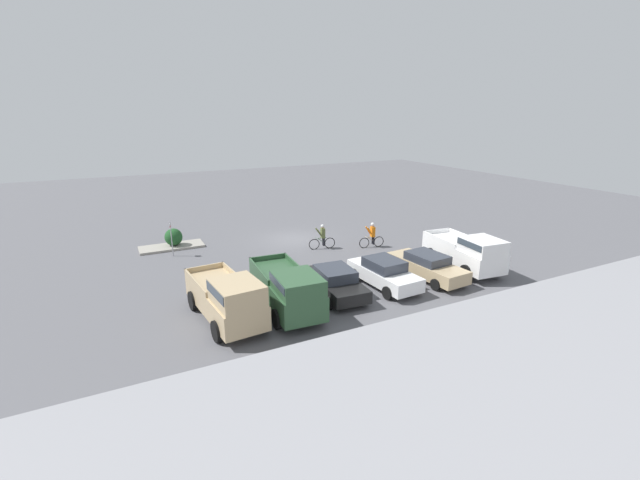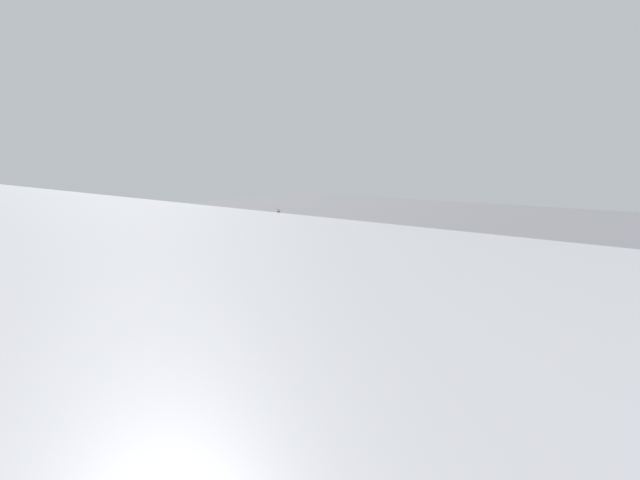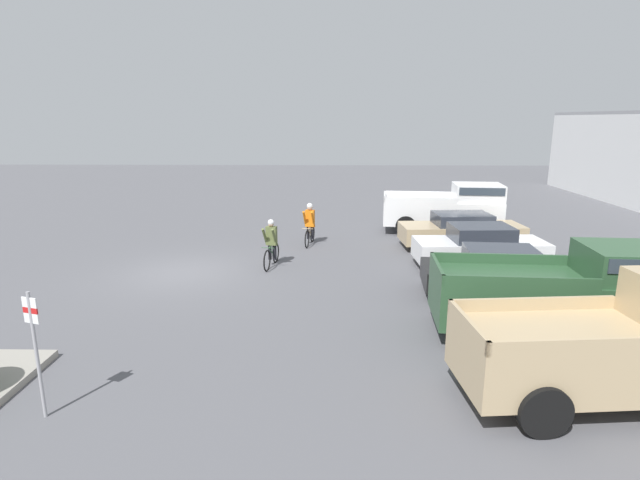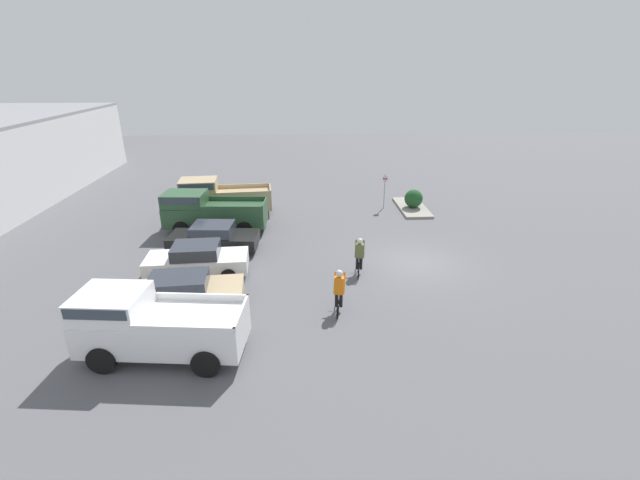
{
  "view_description": "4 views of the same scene",
  "coord_description": "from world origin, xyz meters",
  "views": [
    {
      "loc": [
        11.61,
        27.23,
        8.82
      ],
      "look_at": [
        0.18,
        4.6,
        1.2
      ],
      "focal_mm": 24.0,
      "sensor_mm": 36.0,
      "label": 1
    },
    {
      "loc": [
        -16.45,
        25.05,
        5.99
      ],
      "look_at": [
        0.18,
        4.6,
        1.2
      ],
      "focal_mm": 24.0,
      "sensor_mm": 36.0,
      "label": 2
    },
    {
      "loc": [
        15.94,
        4.93,
        5.04
      ],
      "look_at": [
        0.18,
        4.6,
        1.2
      ],
      "focal_mm": 28.0,
      "sensor_mm": 36.0,
      "label": 3
    },
    {
      "loc": [
        -18.16,
        5.55,
        8.81
      ],
      "look_at": [
        0.18,
        4.6,
        1.2
      ],
      "focal_mm": 24.0,
      "sensor_mm": 36.0,
      "label": 4
    }
  ],
  "objects": [
    {
      "name": "sedan_1",
      "position": [
        -0.79,
        10.09,
        0.75
      ],
      "size": [
        2.08,
        4.49,
        1.5
      ],
      "color": "white",
      "rests_on": "ground_plane"
    },
    {
      "name": "sedan_0",
      "position": [
        -3.59,
        10.16,
        0.71
      ],
      "size": [
        2.16,
        4.9,
        1.4
      ],
      "color": "tan",
      "rests_on": "ground_plane"
    },
    {
      "name": "fire_lane_sign",
      "position": [
        8.34,
        -0.01,
        1.39
      ],
      "size": [
        0.11,
        0.29,
        2.29
      ],
      "color": "#9E9EA3",
      "rests_on": "ground_plane"
    },
    {
      "name": "ground_plane",
      "position": [
        0.0,
        0.0,
        0.0
      ],
      "size": [
        80.0,
        80.0,
        0.0
      ],
      "primitive_type": "plane",
      "color": "#56565B"
    },
    {
      "name": "pickup_truck_2",
      "position": [
        7.57,
        10.46,
        1.2
      ],
      "size": [
        2.51,
        5.61,
        2.31
      ],
      "color": "tan",
      "rests_on": "ground_plane"
    },
    {
      "name": "sedan_2",
      "position": [
        2.01,
        9.87,
        0.7
      ],
      "size": [
        2.24,
        4.52,
        1.4
      ],
      "color": "black",
      "rests_on": "ground_plane"
    },
    {
      "name": "cyclist_0",
      "position": [
        -0.86,
        2.88,
        0.82
      ],
      "size": [
        1.81,
        0.53,
        1.7
      ],
      "color": "black",
      "rests_on": "ground_plane"
    },
    {
      "name": "cyclist_1",
      "position": [
        -4.01,
        4.09,
        0.86
      ],
      "size": [
        1.77,
        0.53,
        1.74
      ],
      "color": "black",
      "rests_on": "ground_plane"
    },
    {
      "name": "pickup_truck_0",
      "position": [
        -6.35,
        10.32,
        1.17
      ],
      "size": [
        2.61,
        5.36,
        2.23
      ],
      "color": "white",
      "rests_on": "ground_plane"
    },
    {
      "name": "pickup_truck_1",
      "position": [
        4.83,
        10.59,
        1.17
      ],
      "size": [
        2.45,
        5.69,
        2.22
      ],
      "color": "#2D5133",
      "rests_on": "ground_plane"
    }
  ]
}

